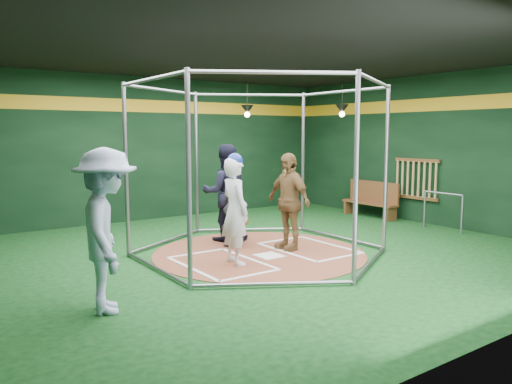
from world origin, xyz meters
TOP-DOWN VIEW (x-y plane):
  - room_shell at (0.00, 0.01)m, footprint 10.10×9.10m
  - clay_disc at (0.00, 0.00)m, footprint 3.80×3.80m
  - home_plate at (0.00, -0.30)m, footprint 0.43×0.43m
  - batter_box_left at (-0.95, -0.25)m, footprint 1.17×1.77m
  - batter_box_right at (0.95, -0.25)m, footprint 1.17×1.77m
  - batting_cage at (-0.00, -0.00)m, footprint 4.05×4.67m
  - bat_rack at (4.93, 0.40)m, footprint 0.07×1.25m
  - pendant_lamp_near at (2.20, 3.60)m, footprint 0.34×0.34m
  - pendant_lamp_far at (4.00, 2.00)m, footprint 0.34×0.34m
  - batter_figure at (-0.75, -0.38)m, footprint 0.47×0.67m
  - visitor_leopard at (0.61, -0.06)m, footprint 0.49×1.07m
  - catcher_figure at (-0.08, 0.69)m, footprint 0.65×0.67m
  - umpire at (0.07, 1.27)m, footprint 1.13×1.02m
  - bystander_blue at (-3.18, -1.31)m, footprint 1.08×1.44m
  - dugout_bench at (4.62, 1.51)m, footprint 0.37×1.58m
  - steel_railing at (4.55, -0.61)m, footprint 0.05×0.99m

SIDE VIEW (x-z plane):
  - clay_disc at x=0.00m, z-range 0.00..0.01m
  - batter_box_left at x=-0.95m, z-range 0.01..0.02m
  - batter_box_right at x=0.95m, z-range 0.01..0.02m
  - home_plate at x=0.00m, z-range 0.01..0.02m
  - dugout_bench at x=4.62m, z-range 0.01..0.93m
  - steel_railing at x=4.55m, z-range 0.14..0.99m
  - catcher_figure at x=-0.08m, z-range 0.01..1.15m
  - visitor_leopard at x=0.61m, z-range 0.01..1.79m
  - batter_figure at x=-0.75m, z-range 0.01..1.82m
  - umpire at x=0.07m, z-range 0.01..1.93m
  - bystander_blue at x=-3.18m, z-range 0.00..1.98m
  - bat_rack at x=4.93m, z-range 0.56..1.54m
  - batting_cage at x=0.00m, z-range 0.00..3.00m
  - room_shell at x=0.00m, z-range -0.01..3.52m
  - pendant_lamp_near at x=2.20m, z-range 2.29..3.19m
  - pendant_lamp_far at x=4.00m, z-range 2.29..3.19m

